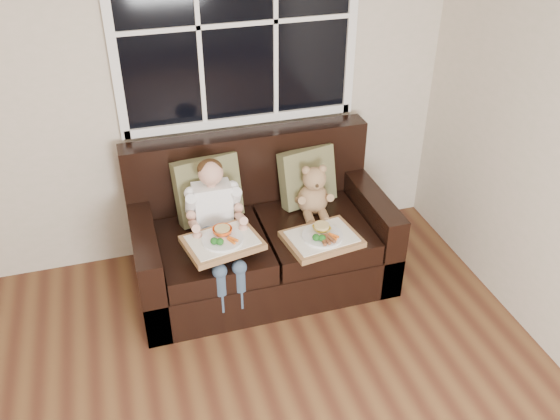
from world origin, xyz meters
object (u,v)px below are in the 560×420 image
object	(u,v)px
tray_left	(222,241)
child	(216,215)
tray_right	(322,238)
loveseat	(260,238)
teddy_bear	(314,194)

from	to	relation	value
tray_left	child	bearing A→B (deg)	76.63
child	tray_right	world-z (taller)	child
loveseat	child	xyz separation A→B (m)	(-0.31, -0.12, 0.32)
tray_left	tray_right	xyz separation A→B (m)	(0.64, -0.02, -0.10)
teddy_bear	tray_right	distance (m)	0.37
teddy_bear	tray_left	size ratio (longest dim) A/B	0.75
loveseat	teddy_bear	world-z (taller)	loveseat
loveseat	teddy_bear	xyz separation A→B (m)	(0.38, -0.00, 0.29)
teddy_bear	loveseat	bearing A→B (deg)	-173.35
teddy_bear	tray_left	bearing A→B (deg)	-148.23
loveseat	tray_left	bearing A→B (deg)	-134.14
loveseat	child	distance (m)	0.46
loveseat	child	world-z (taller)	child
loveseat	tray_right	bearing A→B (deg)	-47.26
loveseat	tray_right	distance (m)	0.50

